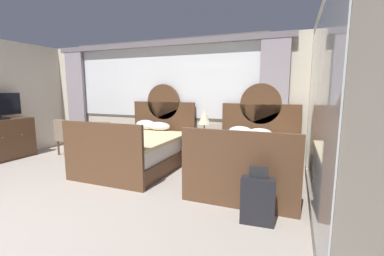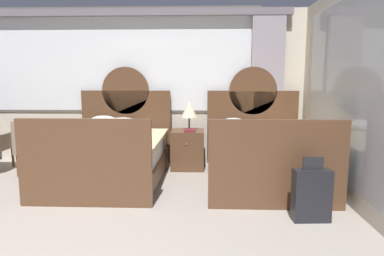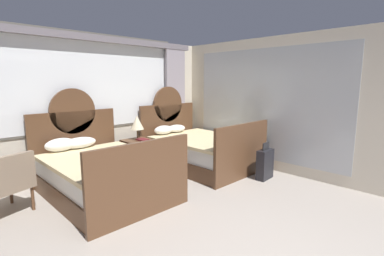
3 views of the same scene
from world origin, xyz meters
TOP-DOWN VIEW (x-y plane):
  - wall_back_window at (0.00, 4.34)m, footprint 6.49×0.22m
  - wall_right_mirror at (3.28, 1.89)m, footprint 0.08×4.93m
  - bed_near_window at (0.10, 3.18)m, footprint 1.58×2.22m
  - bed_near_mirror at (2.34, 3.18)m, footprint 1.58×2.22m
  - nightstand_between_beds at (1.23, 3.83)m, footprint 0.54×0.57m
  - table_lamp_on_nightstand at (1.25, 3.88)m, footprint 0.27×0.27m
  - book_on_nightstand at (1.27, 3.72)m, footprint 0.18×0.26m
  - armchair_by_window_left at (-1.17, 3.46)m, footprint 0.78×0.78m
  - suitcase_on_floor at (2.65, 1.75)m, footprint 0.40×0.19m

SIDE VIEW (x-z plane):
  - suitcase_on_floor at x=2.65m, z-range -0.07..0.64m
  - nightstand_between_beds at x=1.23m, z-range 0.00..0.65m
  - bed_near_mirror at x=2.34m, z-range -0.48..1.22m
  - bed_near_window at x=0.10m, z-range -0.48..1.22m
  - armchair_by_window_left at x=-1.17m, z-range 0.05..0.92m
  - book_on_nightstand at x=1.27m, z-range 0.65..0.68m
  - table_lamp_on_nightstand at x=1.25m, z-range 0.74..1.24m
  - wall_right_mirror at x=3.28m, z-range 0.00..2.70m
  - wall_back_window at x=0.00m, z-range 0.11..2.84m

